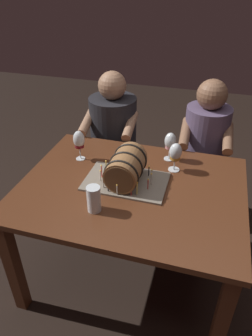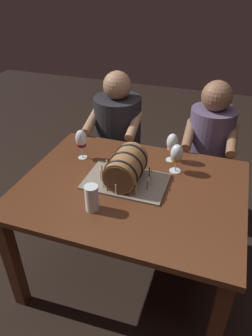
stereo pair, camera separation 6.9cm
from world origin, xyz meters
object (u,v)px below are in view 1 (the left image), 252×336
at_px(wine_glass_amber, 175,153).
at_px(person_seated_right, 202,159).
at_px(dining_table, 131,200).
at_px(wine_glass_red, 79,141).
at_px(beer_pint, 94,200).
at_px(person_seated_left, 114,144).
at_px(barrel_cake, 126,169).
at_px(wine_glass_rose, 170,142).

relative_size(wine_glass_amber, person_seated_right, 0.16).
distance_m(dining_table, wine_glass_amber, 0.39).
height_order(wine_glass_red, beer_pint, wine_glass_red).
bearing_deg(dining_table, person_seated_left, 115.41).
xyz_separation_m(wine_glass_amber, wine_glass_red, (-0.61, -0.04, 0.01)).
bearing_deg(person_seated_right, barrel_cake, -118.68).
relative_size(dining_table, wine_glass_red, 6.37).
bearing_deg(wine_glass_rose, wine_glass_amber, -66.10).
height_order(barrel_cake, wine_glass_rose, barrel_cake).
xyz_separation_m(wine_glass_red, person_seated_left, (0.03, 0.58, -0.33)).
bearing_deg(beer_pint, wine_glass_red, 121.15).
relative_size(dining_table, person_seated_right, 1.09).
distance_m(wine_glass_amber, wine_glass_red, 0.61).
bearing_deg(person_seated_right, person_seated_left, 179.97).
bearing_deg(dining_table, barrel_cake, 145.05).
bearing_deg(beer_pint, dining_table, 63.32).
relative_size(barrel_cake, wine_glass_amber, 2.59).
distance_m(wine_glass_amber, beer_pint, 0.60).
height_order(wine_glass_amber, person_seated_left, person_seated_left).
height_order(wine_glass_rose, person_seated_left, person_seated_left).
xyz_separation_m(person_seated_left, person_seated_right, (0.74, -0.00, -0.02)).
height_order(dining_table, person_seated_left, person_seated_left).
height_order(dining_table, beer_pint, beer_pint).
relative_size(wine_glass_red, person_seated_right, 0.17).
bearing_deg(barrel_cake, wine_glass_red, 155.01).
bearing_deg(barrel_cake, wine_glass_amber, 40.18).
height_order(dining_table, barrel_cake, barrel_cake).
bearing_deg(wine_glass_red, person_seated_right, 36.82).
relative_size(beer_pint, person_seated_left, 0.12).
xyz_separation_m(wine_glass_amber, beer_pint, (-0.34, -0.50, -0.06)).
bearing_deg(person_seated_left, wine_glass_red, -93.44).
height_order(wine_glass_amber, wine_glass_red, wine_glass_red).
xyz_separation_m(barrel_cake, wine_glass_rose, (0.20, 0.33, 0.03)).
distance_m(wine_glass_amber, wine_glass_rose, 0.13).
distance_m(barrel_cake, person_seated_left, 0.86).
bearing_deg(wine_glass_red, beer_pint, -58.85).
xyz_separation_m(barrel_cake, beer_pint, (-0.09, -0.28, -0.03)).
xyz_separation_m(barrel_cake, person_seated_right, (0.41, 0.74, -0.30)).
bearing_deg(person_seated_left, wine_glass_amber, -42.74).
height_order(beer_pint, person_seated_left, person_seated_left).
relative_size(barrel_cake, person_seated_right, 0.41).
relative_size(wine_glass_amber, wine_glass_rose, 0.97).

